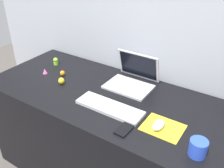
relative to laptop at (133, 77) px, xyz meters
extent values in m
cube|color=#B2B7C1|center=(-0.06, 0.19, -0.04)|extent=(2.89, 0.05, 1.51)
cube|color=black|center=(-0.06, -0.21, -0.42)|extent=(1.69, 0.70, 0.74)
cube|color=silver|center=(0.00, -0.06, -0.05)|extent=(0.30, 0.21, 0.01)
cube|color=silver|center=(0.00, 0.07, 0.06)|extent=(0.30, 0.06, 0.20)
cube|color=black|center=(0.00, 0.07, 0.06)|extent=(0.27, 0.05, 0.17)
cube|color=silver|center=(0.03, -0.33, -0.04)|extent=(0.41, 0.13, 0.02)
cube|color=yellow|center=(0.36, -0.31, -0.05)|extent=(0.21, 0.17, 0.00)
ellipsoid|color=silver|center=(0.34, -0.33, -0.03)|extent=(0.06, 0.10, 0.03)
cube|color=black|center=(0.20, -0.43, -0.05)|extent=(0.07, 0.13, 0.01)
cylinder|color=blue|center=(0.57, -0.40, -0.01)|extent=(0.08, 0.08, 0.08)
cylinder|color=#8CDB33|center=(-0.65, -0.06, -0.04)|extent=(0.04, 0.04, 0.02)
sphere|color=#8CDB33|center=(-0.65, -0.06, -0.01)|extent=(0.04, 0.04, 0.04)
ellipsoid|color=orange|center=(-0.48, -0.17, -0.03)|extent=(0.04, 0.04, 0.04)
ellipsoid|color=yellow|center=(-0.41, -0.26, -0.03)|extent=(0.04, 0.04, 0.05)
cone|color=pink|center=(-0.62, -0.22, -0.03)|extent=(0.03, 0.03, 0.04)
camera|label=1|loc=(0.70, -1.33, 0.82)|focal=40.72mm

